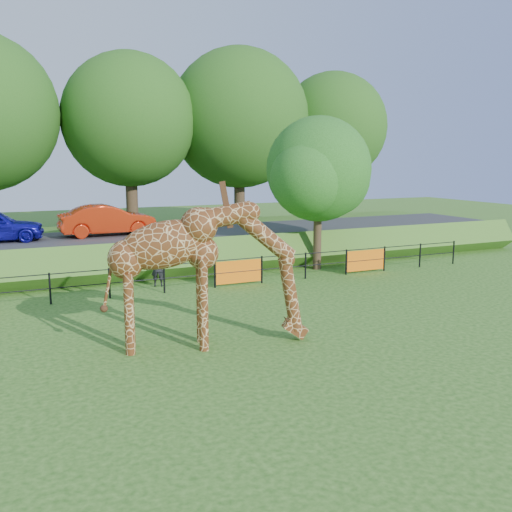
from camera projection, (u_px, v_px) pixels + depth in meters
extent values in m
plane|color=#255214|center=(254.00, 362.00, 14.01)|extent=(90.00, 90.00, 0.00)
cube|color=#255214|center=(122.00, 247.00, 27.77)|extent=(40.00, 9.00, 1.30)
cube|color=#323235|center=(128.00, 237.00, 26.31)|extent=(40.00, 5.00, 0.12)
imported|color=red|center=(108.00, 220.00, 26.14)|extent=(4.35, 1.62, 1.42)
imported|color=black|center=(158.00, 268.00, 22.13)|extent=(0.61, 0.51, 1.44)
cylinder|color=#342717|center=(317.00, 234.00, 25.42)|extent=(0.36, 0.36, 3.20)
sphere|color=#1E5517|center=(319.00, 169.00, 24.93)|extent=(4.60, 4.60, 4.60)
sphere|color=#1E5517|center=(332.00, 179.00, 26.10)|extent=(3.45, 3.45, 3.45)
sphere|color=#1E5517|center=(308.00, 178.00, 23.99)|extent=(3.22, 3.22, 3.22)
cylinder|color=#342717|center=(132.00, 199.00, 34.10)|extent=(0.70, 0.70, 5.00)
sphere|color=#205215|center=(129.00, 120.00, 33.31)|extent=(7.80, 7.80, 7.80)
cylinder|color=#342717|center=(239.00, 196.00, 36.98)|extent=(0.70, 0.70, 5.00)
sphere|color=#205215|center=(239.00, 118.00, 36.14)|extent=(8.80, 8.80, 8.80)
cylinder|color=#342717|center=(331.00, 193.00, 39.86)|extent=(0.70, 0.70, 5.00)
sphere|color=#205215|center=(333.00, 127.00, 39.09)|extent=(7.40, 7.40, 7.40)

